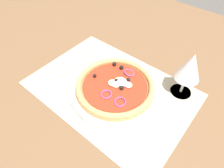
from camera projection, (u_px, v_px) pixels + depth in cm
name	position (u px, v px, depth cm)	size (l,w,h in cm)	color
ground_plane	(111.00, 91.00, 62.12)	(190.00, 140.00, 2.40)	brown
placemat	(111.00, 89.00, 61.09)	(49.61, 34.27, 0.40)	#A39984
plate	(115.00, 89.00, 59.88)	(27.60, 27.60, 1.28)	white
pizza	(116.00, 85.00, 58.62)	(24.09, 24.09, 2.66)	tan
fork	(77.00, 65.00, 67.84)	(4.70, 17.98, 0.44)	silver
knife	(76.00, 58.00, 70.39)	(4.41, 20.04, 0.62)	silver
wine_glass	(190.00, 68.00, 52.85)	(7.20, 7.20, 14.90)	silver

